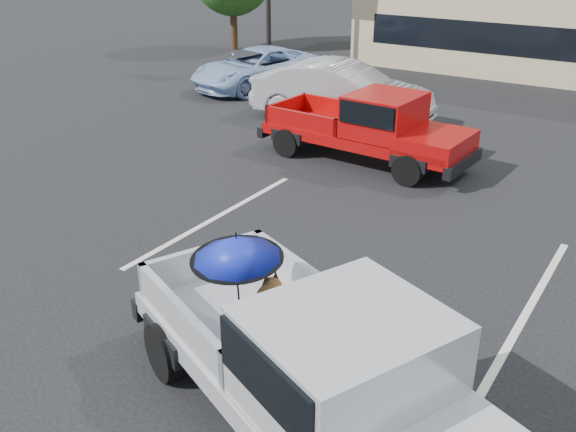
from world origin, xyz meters
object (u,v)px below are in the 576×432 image
object	(u,v)px
red_pickup	(378,126)
blue_suv	(257,68)
silver_sedan	(342,93)
silver_pickup	(330,373)

from	to	relation	value
red_pickup	blue_suv	world-z (taller)	red_pickup
red_pickup	silver_sedan	world-z (taller)	red_pickup
red_pickup	blue_suv	xyz separation A→B (m)	(-6.94, 4.82, -0.26)
silver_pickup	silver_sedan	xyz separation A→B (m)	(-6.04, 11.33, -0.20)
silver_sedan	red_pickup	bearing A→B (deg)	-142.31
silver_pickup	silver_sedan	world-z (taller)	silver_pickup
silver_pickup	blue_suv	world-z (taller)	silver_pickup
blue_suv	red_pickup	bearing A→B (deg)	-20.80
red_pickup	blue_suv	size ratio (longest dim) A/B	1.08
silver_pickup	blue_suv	bearing A→B (deg)	151.46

